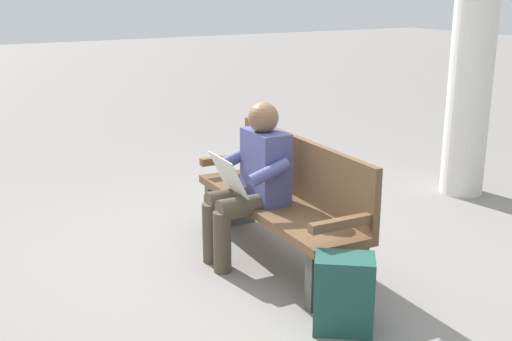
% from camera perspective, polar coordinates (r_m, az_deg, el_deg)
% --- Properties ---
extents(ground_plane, '(40.00, 40.00, 0.00)m').
position_cam_1_polar(ground_plane, '(4.90, 1.76, -7.75)').
color(ground_plane, gray).
extents(bench_near, '(1.82, 0.57, 0.90)m').
position_cam_1_polar(bench_near, '(4.77, 2.56, -2.54)').
color(bench_near, brown).
rests_on(bench_near, ground).
extents(person_seated, '(0.59, 0.59, 1.18)m').
position_cam_1_polar(person_seated, '(4.68, -0.36, -0.72)').
color(person_seated, '#474C84').
rests_on(person_seated, ground).
extents(backpack, '(0.40, 0.42, 0.47)m').
position_cam_1_polar(backpack, '(3.91, 7.73, -10.69)').
color(backpack, '#1E4C42').
rests_on(backpack, ground).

